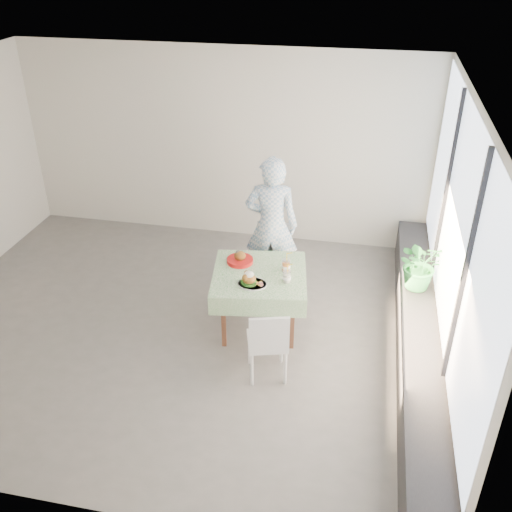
% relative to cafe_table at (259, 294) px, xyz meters
% --- Properties ---
extents(floor, '(6.00, 6.00, 0.00)m').
position_rel_cafe_table_xyz_m(floor, '(-1.00, -0.21, -0.46)').
color(floor, '#5C5A57').
rests_on(floor, ground).
extents(ceiling, '(6.00, 6.00, 0.00)m').
position_rel_cafe_table_xyz_m(ceiling, '(-1.00, -0.21, 2.34)').
color(ceiling, white).
rests_on(ceiling, ground).
extents(wall_back, '(6.00, 0.02, 2.80)m').
position_rel_cafe_table_xyz_m(wall_back, '(-1.00, 2.29, 0.94)').
color(wall_back, silver).
rests_on(wall_back, ground).
extents(wall_front, '(6.00, 0.02, 2.80)m').
position_rel_cafe_table_xyz_m(wall_front, '(-1.00, -2.71, 0.94)').
color(wall_front, silver).
rests_on(wall_front, ground).
extents(wall_right, '(0.02, 5.00, 2.80)m').
position_rel_cafe_table_xyz_m(wall_right, '(2.00, -0.21, 0.94)').
color(wall_right, silver).
rests_on(wall_right, ground).
extents(window_pane, '(0.01, 4.80, 2.18)m').
position_rel_cafe_table_xyz_m(window_pane, '(1.97, -0.21, 1.19)').
color(window_pane, '#D1E0F9').
rests_on(window_pane, ground).
extents(window_ledge, '(0.40, 4.80, 0.50)m').
position_rel_cafe_table_xyz_m(window_ledge, '(1.80, -0.21, -0.21)').
color(window_ledge, black).
rests_on(window_ledge, ground).
extents(cafe_table, '(1.19, 1.19, 0.74)m').
position_rel_cafe_table_xyz_m(cafe_table, '(0.00, 0.00, 0.00)').
color(cafe_table, brown).
rests_on(cafe_table, ground).
extents(chair_far, '(0.44, 0.44, 0.89)m').
position_rel_cafe_table_xyz_m(chair_far, '(-0.01, 0.81, -0.19)').
color(chair_far, white).
rests_on(chair_far, ground).
extents(chair_near, '(0.50, 0.50, 0.85)m').
position_rel_cafe_table_xyz_m(chair_near, '(0.25, -0.81, -0.20)').
color(chair_near, white).
rests_on(chair_near, ground).
extents(diner, '(0.70, 0.49, 1.82)m').
position_rel_cafe_table_xyz_m(diner, '(-0.02, 0.87, 0.45)').
color(diner, '#7EA7CA').
rests_on(diner, ground).
extents(main_dish, '(0.32, 0.32, 0.17)m').
position_rel_cafe_table_xyz_m(main_dish, '(-0.05, -0.26, 0.34)').
color(main_dish, white).
rests_on(main_dish, cafe_table).
extents(juice_cup_orange, '(0.10, 0.10, 0.28)m').
position_rel_cafe_table_xyz_m(juice_cup_orange, '(0.29, 0.11, 0.35)').
color(juice_cup_orange, white).
rests_on(juice_cup_orange, cafe_table).
extents(juice_cup_lemonade, '(0.10, 0.10, 0.27)m').
position_rel_cafe_table_xyz_m(juice_cup_lemonade, '(0.33, -0.12, 0.34)').
color(juice_cup_lemonade, white).
rests_on(juice_cup_lemonade, cafe_table).
extents(second_dish, '(0.31, 0.31, 0.15)m').
position_rel_cafe_table_xyz_m(second_dish, '(-0.27, 0.19, 0.32)').
color(second_dish, '#B61412').
rests_on(second_dish, cafe_table).
extents(potted_plant, '(0.67, 0.63, 0.60)m').
position_rel_cafe_table_xyz_m(potted_plant, '(1.79, 0.46, 0.34)').
color(potted_plant, '#267333').
rests_on(potted_plant, window_ledge).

